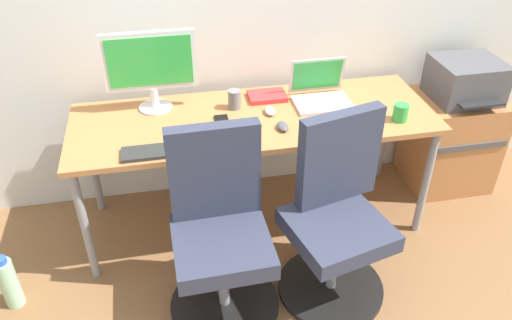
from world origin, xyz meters
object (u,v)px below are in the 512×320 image
(office_chair_left, at_px, (220,235))
(printer, at_px, (466,80))
(side_cabinet, at_px, (450,141))
(water_bottle_on_floor, at_px, (9,282))
(office_chair_right, at_px, (336,219))
(open_laptop, at_px, (320,92))
(desktop_monitor, at_px, (151,66))
(coffee_mug, at_px, (401,112))

(office_chair_left, xyz_separation_m, printer, (1.58, 0.71, 0.31))
(side_cabinet, bearing_deg, water_bottle_on_floor, -168.29)
(water_bottle_on_floor, bearing_deg, office_chair_right, -5.97)
(side_cabinet, distance_m, printer, 0.43)
(office_chair_left, relative_size, open_laptop, 3.03)
(office_chair_left, relative_size, printer, 2.35)
(side_cabinet, bearing_deg, office_chair_left, -155.95)
(office_chair_left, bearing_deg, open_laptop, 44.99)
(open_laptop, bearing_deg, water_bottle_on_floor, -163.46)
(water_bottle_on_floor, xyz_separation_m, desktop_monitor, (0.80, 0.59, 0.81))
(office_chair_left, bearing_deg, coffee_mug, 20.28)
(water_bottle_on_floor, distance_m, coffee_mug, 2.14)
(office_chair_right, bearing_deg, desktop_monitor, 136.43)
(side_cabinet, xyz_separation_m, open_laptop, (-0.91, -0.04, 0.46))
(office_chair_right, relative_size, printer, 2.35)
(water_bottle_on_floor, relative_size, desktop_monitor, 0.65)
(water_bottle_on_floor, distance_m, open_laptop, 1.88)
(printer, bearing_deg, open_laptop, -177.74)
(office_chair_left, distance_m, water_bottle_on_floor, 1.08)
(printer, xyz_separation_m, coffee_mug, (-0.57, -0.33, 0.02))
(desktop_monitor, bearing_deg, coffee_mug, -17.11)
(side_cabinet, bearing_deg, open_laptop, -177.68)
(water_bottle_on_floor, bearing_deg, coffee_mug, 5.87)
(office_chair_left, bearing_deg, printer, 24.02)
(side_cabinet, bearing_deg, office_chair_right, -145.16)
(open_laptop, bearing_deg, coffee_mug, -40.52)
(office_chair_left, distance_m, desktop_monitor, 0.96)
(water_bottle_on_floor, height_order, desktop_monitor, desktop_monitor)
(printer, distance_m, water_bottle_on_floor, 2.73)
(office_chair_right, distance_m, open_laptop, 0.76)
(side_cabinet, height_order, coffee_mug, coffee_mug)
(printer, xyz_separation_m, desktop_monitor, (-1.82, 0.05, 0.23))
(office_chair_right, bearing_deg, water_bottle_on_floor, 174.03)
(office_chair_right, distance_m, coffee_mug, 0.67)
(office_chair_left, distance_m, open_laptop, 1.01)
(side_cabinet, bearing_deg, printer, -90.00)
(open_laptop, distance_m, coffee_mug, 0.45)
(office_chair_right, distance_m, printer, 1.28)
(office_chair_right, relative_size, coffee_mug, 10.22)
(printer, bearing_deg, desktop_monitor, 178.31)
(water_bottle_on_floor, relative_size, open_laptop, 1.00)
(printer, xyz_separation_m, water_bottle_on_floor, (-2.61, -0.54, -0.59))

